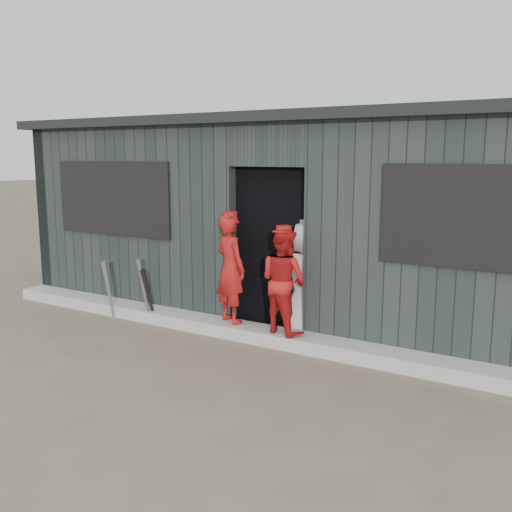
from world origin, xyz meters
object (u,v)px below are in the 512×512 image
Objects in this scene: bat_right at (149,296)px; player_red_left at (231,269)px; bat_left at (109,289)px; player_red_right at (283,281)px; bat_mid at (144,291)px; dugout at (320,217)px; player_grey_back at (306,280)px.

bat_right is 0.56× the size of player_red_left.
player_red_left reaches higher than bat_left.
player_red_right is at bearing -159.83° from player_red_left.
bat_left is 0.93× the size of bat_mid.
bat_left is 0.10× the size of dugout.
bat_left is 2.49m from player_red_right.
bat_mid is 2.58m from dugout.
dugout is at bearing 49.44° from bat_mid.
dugout is (1.58, 1.85, 0.86)m from bat_mid.
bat_left is at bearing -137.40° from dugout.
player_red_left is (1.14, 0.18, 0.44)m from bat_right.
player_red_left is at bearing 5.44° from player_grey_back.
dugout is at bearing 49.87° from bat_right.
bat_left is at bearing -2.82° from player_grey_back.
player_grey_back is (0.83, 0.34, -0.11)m from player_red_left.
player_grey_back is (1.97, 0.52, 0.33)m from bat_right.
bat_mid is 0.10× the size of dugout.
bat_mid is 0.09m from bat_right.
bat_right is 1.24m from player_red_left.
bat_left is 0.54m from bat_mid.
bat_mid is at bearing 21.55° from player_red_right.
bat_left is at bearing 32.67° from player_red_left.
player_red_right is (1.87, 0.15, 0.38)m from bat_right.
player_grey_back is (0.10, 0.37, -0.05)m from player_red_right.
bat_mid is at bearing 10.32° from bat_left.
player_red_left is 0.90m from player_grey_back.
bat_mid is at bearing -1.81° from player_grey_back.
bat_left is at bearing -167.87° from bat_right.
player_grey_back reaches higher than bat_right.
player_red_left reaches higher than player_grey_back.
dugout reaches higher than player_red_right.
bat_left is at bearing 22.67° from player_red_right.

